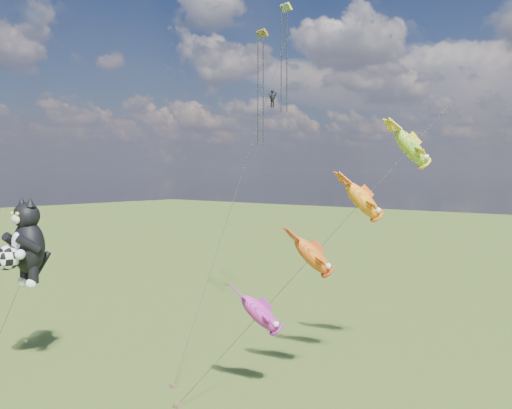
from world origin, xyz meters
The scene contains 4 objects.
ground centered at (0.00, 0.00, 0.00)m, with size 300.00×300.00×0.00m, color #2B4511.
cat_kite_rig centered at (5.11, -1.39, 7.91)m, with size 2.47×4.11×10.63m.
fish_windsock_rig centered at (20.81, 8.23, 9.01)m, with size 9.15×13.21×16.02m.
parafoil_rig centered at (9.47, 16.73, 19.22)m, with size 5.21×16.97×25.68m.
Camera 1 is at (37.14, -18.52, 12.12)m, focal length 40.00 mm.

